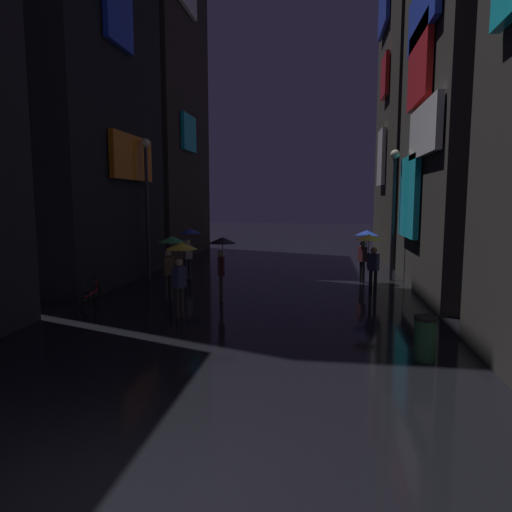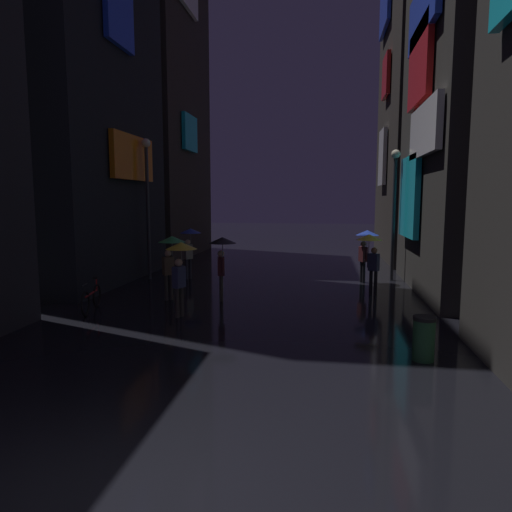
{
  "view_description": "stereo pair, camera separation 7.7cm",
  "coord_description": "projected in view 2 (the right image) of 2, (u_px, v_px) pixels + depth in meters",
  "views": [
    {
      "loc": [
        2.15,
        -4.22,
        3.31
      ],
      "look_at": [
        0.0,
        10.62,
        1.46
      ],
      "focal_mm": 32.0,
      "sensor_mm": 36.0,
      "label": 1
    },
    {
      "loc": [
        2.23,
        -4.21,
        3.31
      ],
      "look_at": [
        0.0,
        10.62,
        1.46
      ],
      "focal_mm": 32.0,
      "sensor_mm": 36.0,
      "label": 2
    }
  ],
  "objects": [
    {
      "name": "streetlamp_right_far",
      "position": [
        394.0,
        199.0,
        18.44
      ],
      "size": [
        0.36,
        0.36,
        5.3
      ],
      "color": "#2D2D33",
      "rests_on": "ground"
    },
    {
      "name": "trash_bin",
      "position": [
        424.0,
        338.0,
        9.4
      ],
      "size": [
        0.46,
        0.46,
        0.93
      ],
      "color": "#265933",
      "rests_on": "ground"
    },
    {
      "name": "streetlamp_left_far",
      "position": [
        147.0,
        193.0,
        18.72
      ],
      "size": [
        0.36,
        0.36,
        5.78
      ],
      "color": "#2D2D33",
      "rests_on": "ground"
    },
    {
      "name": "pedestrian_midstreet_centre_yellow",
      "position": [
        181.0,
        258.0,
        12.87
      ],
      "size": [
        0.9,
        0.9,
        2.12
      ],
      "color": "#38332D",
      "rests_on": "ground"
    },
    {
      "name": "building_right_mid",
      "position": [
        479.0,
        112.0,
        15.77
      ],
      "size": [
        4.25,
        8.06,
        12.63
      ],
      "color": "#33302D",
      "rests_on": "ground"
    },
    {
      "name": "building_right_far",
      "position": [
        428.0,
        42.0,
        24.27
      ],
      "size": [
        4.25,
        8.72,
        23.28
      ],
      "color": "#2D2826",
      "rests_on": "ground"
    },
    {
      "name": "ground_plane",
      "position": [
        108.0,
        512.0,
        4.86
      ],
      "size": [
        120.0,
        120.0,
        0.0
      ],
      "primitive_type": "plane",
      "color": "black"
    },
    {
      "name": "pedestrian_foreground_left_blue",
      "position": [
        366.0,
        241.0,
        18.04
      ],
      "size": [
        0.9,
        0.9,
        2.12
      ],
      "color": "black",
      "rests_on": "ground"
    },
    {
      "name": "pedestrian_near_crossing_black",
      "position": [
        222.0,
        251.0,
        14.72
      ],
      "size": [
        0.9,
        0.9,
        2.12
      ],
      "color": "#38332D",
      "rests_on": "ground"
    },
    {
      "name": "building_left_far",
      "position": [
        158.0,
        72.0,
        26.43
      ],
      "size": [
        4.25,
        8.37,
        21.37
      ],
      "color": "#2D2826",
      "rests_on": "ground"
    },
    {
      "name": "pedestrian_midstreet_left_yellow",
      "position": [
        371.0,
        247.0,
        15.84
      ],
      "size": [
        0.9,
        0.9,
        2.12
      ],
      "color": "black",
      "rests_on": "ground"
    },
    {
      "name": "bicycle_parked_at_storefront",
      "position": [
        92.0,
        298.0,
        13.58
      ],
      "size": [
        0.41,
        1.8,
        0.96
      ],
      "color": "black",
      "rests_on": "ground"
    },
    {
      "name": "pedestrian_foreground_right_green",
      "position": [
        171.0,
        250.0,
        15.02
      ],
      "size": [
        0.9,
        0.9,
        2.12
      ],
      "color": "#38332D",
      "rests_on": "ground"
    },
    {
      "name": "pedestrian_far_right_blue",
      "position": [
        190.0,
        239.0,
        19.06
      ],
      "size": [
        0.9,
        0.9,
        2.12
      ],
      "color": "#2D2D38",
      "rests_on": "ground"
    }
  ]
}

